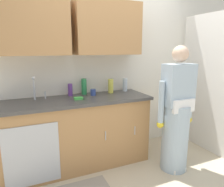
% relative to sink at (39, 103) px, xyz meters
% --- Properties ---
extents(ground_plane, '(9.00, 9.00, 0.00)m').
position_rel_sink_xyz_m(ground_plane, '(1.01, -0.71, -0.93)').
color(ground_plane, beige).
extents(kitchen_wall_with_uppers, '(4.80, 0.44, 2.70)m').
position_rel_sink_xyz_m(kitchen_wall_with_uppers, '(0.87, 0.29, 0.55)').
color(kitchen_wall_with_uppers, silver).
rests_on(kitchen_wall_with_uppers, ground).
extents(closet_door_panel, '(0.04, 1.10, 2.10)m').
position_rel_sink_xyz_m(closet_door_panel, '(2.46, -0.31, 0.12)').
color(closet_door_panel, silver).
rests_on(closet_door_panel, ground).
extents(counter_cabinet, '(1.90, 0.62, 0.90)m').
position_rel_sink_xyz_m(counter_cabinet, '(0.46, -0.01, -0.48)').
color(counter_cabinet, '#B27F4C').
rests_on(counter_cabinet, ground).
extents(countertop, '(1.96, 0.66, 0.04)m').
position_rel_sink_xyz_m(countertop, '(0.46, -0.01, -0.01)').
color(countertop, '#474442').
rests_on(countertop, counter_cabinet).
extents(sink, '(0.50, 0.36, 0.35)m').
position_rel_sink_xyz_m(sink, '(0.00, 0.00, 0.00)').
color(sink, '#B7BABF').
rests_on(sink, counter_cabinet).
extents(person_at_sink, '(0.55, 0.34, 1.62)m').
position_rel_sink_xyz_m(person_at_sink, '(1.60, -0.62, -0.23)').
color(person_at_sink, white).
rests_on(person_at_sink, ground).
extents(bottle_soap, '(0.08, 0.08, 0.21)m').
position_rel_sink_xyz_m(bottle_soap, '(1.02, 0.14, 0.12)').
color(bottle_soap, '#D8D14C').
rests_on(bottle_soap, countertop).
extents(bottle_water_short, '(0.07, 0.07, 0.22)m').
position_rel_sink_xyz_m(bottle_water_short, '(0.63, 0.21, 0.13)').
color(bottle_water_short, '#2D8C4C').
rests_on(bottle_water_short, countertop).
extents(bottle_dish_liquid, '(0.07, 0.07, 0.20)m').
position_rel_sink_xyz_m(bottle_dish_liquid, '(1.27, 0.18, 0.11)').
color(bottle_dish_liquid, silver).
rests_on(bottle_dish_liquid, countertop).
extents(bottle_cleaner_spray, '(0.06, 0.06, 0.17)m').
position_rel_sink_xyz_m(bottle_cleaner_spray, '(0.43, 0.19, 0.10)').
color(bottle_cleaner_spray, '#66388C').
rests_on(bottle_cleaner_spray, countertop).
extents(cup_by_sink, '(0.08, 0.08, 0.09)m').
position_rel_sink_xyz_m(cup_by_sink, '(0.73, 0.10, 0.06)').
color(cup_by_sink, '#33478C').
rests_on(cup_by_sink, countertop).
extents(sponge, '(0.11, 0.07, 0.03)m').
position_rel_sink_xyz_m(sponge, '(0.48, -0.06, 0.03)').
color(sponge, '#4CBF4C').
rests_on(sponge, countertop).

